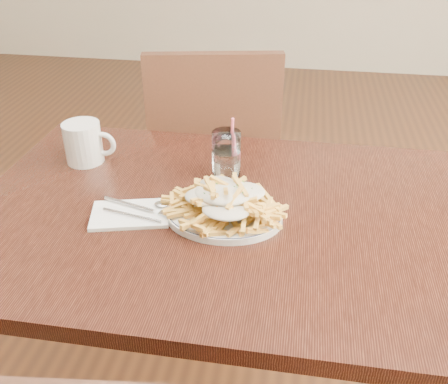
% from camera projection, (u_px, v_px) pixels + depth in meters
% --- Properties ---
extents(table, '(1.20, 0.80, 0.75)m').
position_uv_depth(table, '(226.00, 237.00, 1.19)').
color(table, black).
rests_on(table, ground).
extents(chair_far, '(0.52, 0.52, 0.96)m').
position_uv_depth(chair_far, '(214.00, 157.00, 1.83)').
color(chair_far, '#331B11').
rests_on(chair_far, ground).
extents(fries_plate, '(0.28, 0.25, 0.02)m').
position_uv_depth(fries_plate, '(224.00, 215.00, 1.12)').
color(fries_plate, silver).
rests_on(fries_plate, table).
extents(loaded_fries, '(0.26, 0.21, 0.07)m').
position_uv_depth(loaded_fries, '(224.00, 197.00, 1.09)').
color(loaded_fries, gold).
rests_on(loaded_fries, fries_plate).
extents(napkin, '(0.20, 0.15, 0.01)m').
position_uv_depth(napkin, '(130.00, 214.00, 1.13)').
color(napkin, white).
rests_on(napkin, table).
extents(cutlery, '(0.19, 0.10, 0.01)m').
position_uv_depth(cutlery, '(131.00, 210.00, 1.13)').
color(cutlery, silver).
rests_on(cutlery, napkin).
extents(water_glass, '(0.07, 0.07, 0.16)m').
position_uv_depth(water_glass, '(226.00, 156.00, 1.27)').
color(water_glass, white).
rests_on(water_glass, table).
extents(coffee_mug, '(0.14, 0.10, 0.11)m').
position_uv_depth(coffee_mug, '(84.00, 143.00, 1.33)').
color(coffee_mug, silver).
rests_on(coffee_mug, table).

